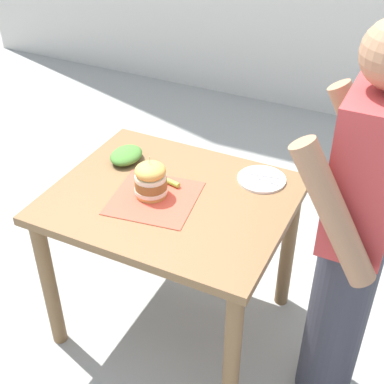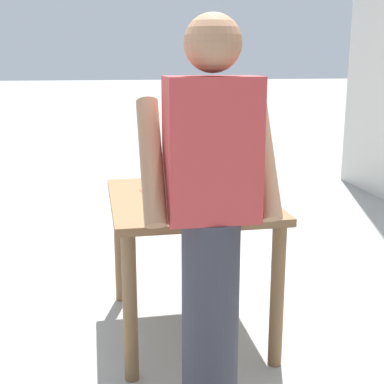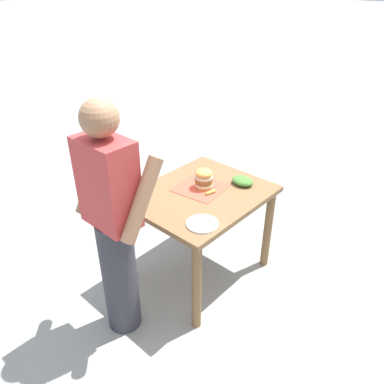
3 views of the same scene
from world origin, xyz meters
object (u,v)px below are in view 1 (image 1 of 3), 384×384
Objects in this scene: pickle_spear at (172,183)px; side_salad at (126,155)px; sandwich at (151,180)px; diner_across_table at (354,237)px; patio_table at (172,220)px; side_plate_with_forks at (262,179)px.

side_salad is at bearing -107.28° from pickle_spear.
sandwich is 1.08× the size of side_salad.
diner_across_table is (0.01, 0.86, 0.01)m from sandwich.
patio_table is 0.24m from sandwich.
patio_table is 0.45m from side_plate_with_forks.
patio_table is at bearing 27.07° from pickle_spear.
side_salad reaches higher than side_plate_with_forks.
sandwich is at bearing 51.67° from side_salad.
side_plate_with_forks reaches higher than patio_table.
patio_table is 12.44× the size of pickle_spear.
patio_table is 0.17m from pickle_spear.
diner_across_table is (0.05, 0.78, 0.23)m from patio_table.
sandwich is at bearing -22.42° from pickle_spear.
side_salad is (-0.09, -0.29, 0.01)m from pickle_spear.
side_plate_with_forks is at bearing 132.33° from patio_table.
pickle_spear is 0.41m from side_plate_with_forks.
pickle_spear reaches higher than side_plate_with_forks.
sandwich is 0.12× the size of diner_across_table.
side_plate_with_forks is 0.58m from diner_across_table.
side_salad reaches higher than pickle_spear.
side_plate_with_forks is at bearing -125.31° from diner_across_table.
side_plate_with_forks is 0.13× the size of diner_across_table.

